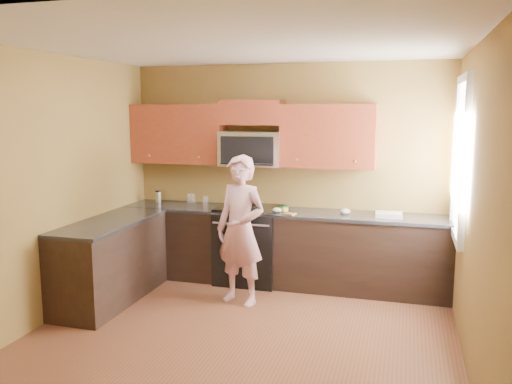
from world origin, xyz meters
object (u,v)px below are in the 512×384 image
(travel_mug, at_px, (158,203))
(frying_pan, at_px, (251,210))
(microwave, at_px, (252,165))
(butter_tub, at_px, (284,211))
(stove, at_px, (249,244))
(woman, at_px, (241,230))

(travel_mug, bearing_deg, frying_pan, -12.52)
(microwave, distance_m, butter_tub, 0.70)
(stove, relative_size, microwave, 1.25)
(frying_pan, height_order, butter_tub, frying_pan)
(microwave, relative_size, butter_tub, 6.90)
(microwave, xyz_separation_m, travel_mug, (-1.29, -0.01, -0.53))
(stove, height_order, travel_mug, travel_mug)
(stove, xyz_separation_m, microwave, (0.00, 0.12, 0.97))
(microwave, distance_m, travel_mug, 1.39)
(microwave, relative_size, travel_mug, 4.69)
(butter_tub, bearing_deg, stove, -178.58)
(microwave, bearing_deg, frying_pan, -74.10)
(stove, distance_m, microwave, 0.98)
(travel_mug, bearing_deg, microwave, 0.30)
(stove, relative_size, butter_tub, 8.63)
(stove, distance_m, woman, 0.82)
(woman, xyz_separation_m, frying_pan, (-0.04, 0.54, 0.12))
(microwave, bearing_deg, travel_mug, -179.70)
(woman, height_order, frying_pan, woman)
(butter_tub, height_order, travel_mug, travel_mug)
(frying_pan, bearing_deg, woman, -92.03)
(microwave, relative_size, woman, 0.46)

